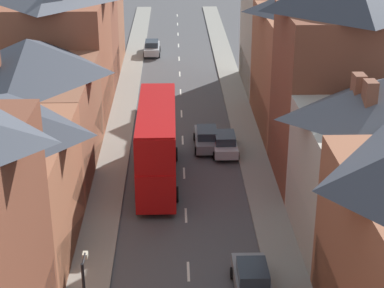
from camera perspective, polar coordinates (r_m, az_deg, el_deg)
name	(u,v)px	position (r m, az deg, el deg)	size (l,w,h in m)	color
pavement_left	(119,131)	(52.25, -6.48, 1.19)	(2.20, 104.00, 0.14)	gray
pavement_right	(245,129)	(52.38, 4.71, 1.31)	(2.20, 104.00, 0.14)	gray
centre_line_dashes	(183,140)	(50.24, -0.84, 0.35)	(0.14, 97.80, 0.01)	silver
terrace_row_left	(5,131)	(37.51, -16.31, 1.14)	(8.00, 76.14, 13.87)	#BCB7A8
terrace_row_right	(375,140)	(35.93, 15.98, 0.33)	(8.00, 67.21, 14.48)	silver
double_decker_bus_lead	(157,143)	(42.57, -3.13, 0.12)	(2.74, 10.80, 5.30)	#B70F0F
car_near_blue	(152,48)	(74.59, -3.59, 8.55)	(1.90, 4.50, 1.67)	#B7BABF
car_parked_left_a	(252,279)	(32.45, 5.36, -11.87)	(1.90, 4.01, 1.64)	gray
car_parked_right_a	(207,138)	(48.58, 1.31, 0.55)	(1.90, 4.41, 1.60)	gray
car_parked_left_b	(225,143)	(47.73, 2.93, 0.10)	(1.90, 4.26, 1.58)	#B7BABF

